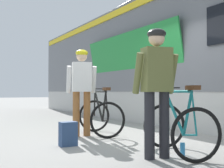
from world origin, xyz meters
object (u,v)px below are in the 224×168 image
water_bottle_near_the_bikes (183,150)px  water_bottle_by_the_backpack (70,139)px  cyclist_near_in_white (82,84)px  bicycle_far_teal (179,127)px  bicycle_near_black (101,116)px  cyclist_far_in_olive (157,81)px  backpack_on_platform (68,134)px

water_bottle_near_the_bikes → water_bottle_by_the_backpack: 1.90m
cyclist_near_in_white → bicycle_far_teal: size_ratio=1.43×
bicycle_near_black → water_bottle_near_the_bikes: (0.08, -2.36, -0.31)m
bicycle_far_teal → cyclist_near_in_white: bearing=102.0°
cyclist_near_in_white → cyclist_far_in_olive: bearing=-88.1°
cyclist_near_in_white → bicycle_far_teal: (0.49, -2.33, -0.65)m
cyclist_near_in_white → water_bottle_near_the_bikes: (0.48, -2.42, -0.96)m
cyclist_near_in_white → backpack_on_platform: cyclist_near_in_white is taller
cyclist_near_in_white → water_bottle_near_the_bikes: 2.65m
cyclist_near_in_white → bicycle_far_teal: 2.47m
bicycle_far_teal → backpack_on_platform: bearing=128.3°
backpack_on_platform → bicycle_far_teal: bearing=-50.9°
cyclist_near_in_white → water_bottle_near_the_bikes: bearing=-78.8°
cyclist_far_in_olive → water_bottle_by_the_backpack: cyclist_far_in_olive is taller
cyclist_far_in_olive → bicycle_near_black: size_ratio=1.48×
bicycle_near_black → bicycle_far_teal: (0.09, -2.27, 0.00)m
backpack_on_platform → cyclist_near_in_white: bearing=55.7°
water_bottle_by_the_backpack → backpack_on_platform: bearing=-132.4°
cyclist_near_in_white → water_bottle_by_the_backpack: 1.39m
water_bottle_near_the_bikes → cyclist_near_in_white: bearing=101.2°
cyclist_far_in_olive → water_bottle_by_the_backpack: 1.91m
bicycle_near_black → backpack_on_platform: 1.35m
water_bottle_near_the_bikes → bicycle_near_black: bearing=91.9°
cyclist_far_in_olive → backpack_on_platform: bearing=116.2°
cyclist_far_in_olive → water_bottle_by_the_backpack: bearing=113.4°
bicycle_far_teal → water_bottle_near_the_bikes: 0.32m
cyclist_far_in_olive → bicycle_near_black: bearing=82.0°
bicycle_near_black → bicycle_far_teal: bearing=-87.7°
cyclist_far_in_olive → water_bottle_by_the_backpack: size_ratio=8.48×
bicycle_near_black → backpack_on_platform: size_ratio=2.97×
backpack_on_platform → water_bottle_by_the_backpack: backpack_on_platform is taller
cyclist_near_in_white → bicycle_near_black: cyclist_near_in_white is taller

